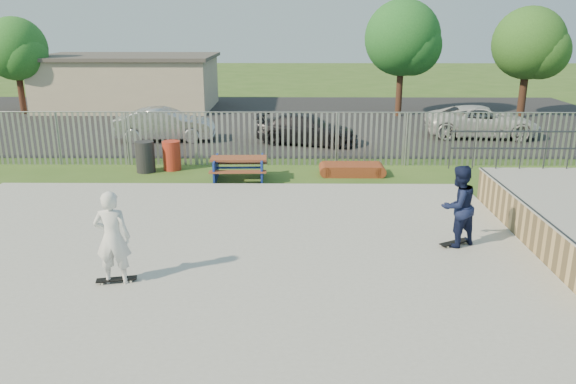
{
  "coord_description": "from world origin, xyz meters",
  "views": [
    {
      "loc": [
        2.0,
        -11.51,
        5.28
      ],
      "look_at": [
        1.87,
        2.0,
        1.1
      ],
      "focal_mm": 35.0,
      "sensor_mm": 36.0,
      "label": 1
    }
  ],
  "objects_px": {
    "car_white": "(482,122)",
    "tree_right": "(529,43)",
    "tree_left": "(15,49)",
    "tree_mid": "(402,38)",
    "trash_bin_red": "(172,156)",
    "car_silver": "(165,124)",
    "funbox": "(352,169)",
    "skater_white": "(112,238)",
    "picnic_table": "(239,169)",
    "car_dark": "(307,129)",
    "trash_bin_grey": "(145,157)",
    "skater_navy": "(458,206)"
  },
  "relations": [
    {
      "from": "tree_mid",
      "to": "tree_right",
      "type": "relative_size",
      "value": 1.06
    },
    {
      "from": "trash_bin_red",
      "to": "skater_navy",
      "type": "distance_m",
      "value": 11.11
    },
    {
      "from": "car_white",
      "to": "tree_right",
      "type": "distance_m",
      "value": 7.49
    },
    {
      "from": "funbox",
      "to": "tree_mid",
      "type": "relative_size",
      "value": 0.3
    },
    {
      "from": "car_white",
      "to": "trash_bin_grey",
      "type": "bearing_deg",
      "value": 119.12
    },
    {
      "from": "trash_bin_red",
      "to": "picnic_table",
      "type": "bearing_deg",
      "value": -27.97
    },
    {
      "from": "car_white",
      "to": "tree_right",
      "type": "bearing_deg",
      "value": -30.99
    },
    {
      "from": "car_white",
      "to": "picnic_table",
      "type": "bearing_deg",
      "value": 129.76
    },
    {
      "from": "picnic_table",
      "to": "trash_bin_grey",
      "type": "relative_size",
      "value": 1.74
    },
    {
      "from": "funbox",
      "to": "tree_right",
      "type": "bearing_deg",
      "value": 49.12
    },
    {
      "from": "car_white",
      "to": "tree_left",
      "type": "distance_m",
      "value": 25.39
    },
    {
      "from": "funbox",
      "to": "car_silver",
      "type": "distance_m",
      "value": 9.7
    },
    {
      "from": "picnic_table",
      "to": "skater_navy",
      "type": "relative_size",
      "value": 1.0
    },
    {
      "from": "tree_mid",
      "to": "funbox",
      "type": "bearing_deg",
      "value": -107.06
    },
    {
      "from": "tree_left",
      "to": "skater_white",
      "type": "bearing_deg",
      "value": -61.25
    },
    {
      "from": "tree_left",
      "to": "skater_white",
      "type": "xyz_separation_m",
      "value": [
        12.05,
        -21.97,
        -2.53
      ]
    },
    {
      "from": "tree_right",
      "to": "car_dark",
      "type": "bearing_deg",
      "value": -149.69
    },
    {
      "from": "trash_bin_red",
      "to": "car_silver",
      "type": "height_order",
      "value": "car_silver"
    },
    {
      "from": "car_silver",
      "to": "tree_left",
      "type": "distance_m",
      "value": 12.71
    },
    {
      "from": "car_dark",
      "to": "tree_right",
      "type": "height_order",
      "value": "tree_right"
    },
    {
      "from": "skater_white",
      "to": "trash_bin_red",
      "type": "bearing_deg",
      "value": -86.96
    },
    {
      "from": "car_dark",
      "to": "tree_left",
      "type": "height_order",
      "value": "tree_left"
    },
    {
      "from": "car_silver",
      "to": "trash_bin_red",
      "type": "bearing_deg",
      "value": -168.01
    },
    {
      "from": "funbox",
      "to": "tree_mid",
      "type": "distance_m",
      "value": 13.78
    },
    {
      "from": "car_silver",
      "to": "tree_right",
      "type": "height_order",
      "value": "tree_right"
    },
    {
      "from": "car_white",
      "to": "skater_white",
      "type": "height_order",
      "value": "skater_white"
    },
    {
      "from": "tree_mid",
      "to": "trash_bin_grey",
      "type": "bearing_deg",
      "value": -132.51
    },
    {
      "from": "car_dark",
      "to": "car_white",
      "type": "bearing_deg",
      "value": -64.32
    },
    {
      "from": "picnic_table",
      "to": "tree_mid",
      "type": "relative_size",
      "value": 0.31
    },
    {
      "from": "car_dark",
      "to": "car_white",
      "type": "distance_m",
      "value": 8.3
    },
    {
      "from": "car_silver",
      "to": "skater_white",
      "type": "xyz_separation_m",
      "value": [
        2.16,
        -14.53,
        0.38
      ]
    },
    {
      "from": "funbox",
      "to": "skater_navy",
      "type": "relative_size",
      "value": 0.99
    },
    {
      "from": "car_white",
      "to": "tree_right",
      "type": "xyz_separation_m",
      "value": [
        3.94,
        5.46,
        3.28
      ]
    },
    {
      "from": "picnic_table",
      "to": "tree_mid",
      "type": "distance_m",
      "value": 15.9
    },
    {
      "from": "car_dark",
      "to": "tree_right",
      "type": "xyz_separation_m",
      "value": [
        12.08,
        7.06,
        3.34
      ]
    },
    {
      "from": "trash_bin_red",
      "to": "car_white",
      "type": "distance_m",
      "value": 14.47
    },
    {
      "from": "picnic_table",
      "to": "trash_bin_red",
      "type": "bearing_deg",
      "value": 150.11
    },
    {
      "from": "tree_mid",
      "to": "tree_right",
      "type": "height_order",
      "value": "tree_mid"
    },
    {
      "from": "trash_bin_grey",
      "to": "car_dark",
      "type": "relative_size",
      "value": 0.25
    },
    {
      "from": "car_silver",
      "to": "picnic_table",
      "type": "bearing_deg",
      "value": -151.54
    },
    {
      "from": "trash_bin_grey",
      "to": "car_silver",
      "type": "height_order",
      "value": "car_silver"
    },
    {
      "from": "tree_left",
      "to": "tree_mid",
      "type": "distance_m",
      "value": 21.6
    },
    {
      "from": "picnic_table",
      "to": "skater_white",
      "type": "relative_size",
      "value": 1.0
    },
    {
      "from": "picnic_table",
      "to": "car_dark",
      "type": "relative_size",
      "value": 0.44
    },
    {
      "from": "car_silver",
      "to": "trash_bin_grey",
      "type": "bearing_deg",
      "value": -177.96
    },
    {
      "from": "skater_white",
      "to": "tree_left",
      "type": "bearing_deg",
      "value": -63.2
    },
    {
      "from": "car_dark",
      "to": "skater_navy",
      "type": "distance_m",
      "value": 12.3
    },
    {
      "from": "picnic_table",
      "to": "skater_navy",
      "type": "distance_m",
      "value": 8.33
    },
    {
      "from": "tree_left",
      "to": "skater_navy",
      "type": "distance_m",
      "value": 27.98
    },
    {
      "from": "tree_right",
      "to": "skater_navy",
      "type": "xyz_separation_m",
      "value": [
        -8.84,
        -18.92,
        -2.88
      ]
    }
  ]
}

